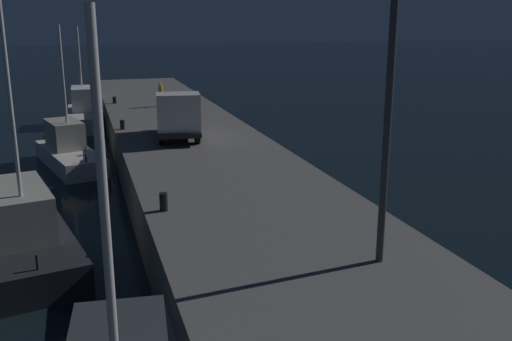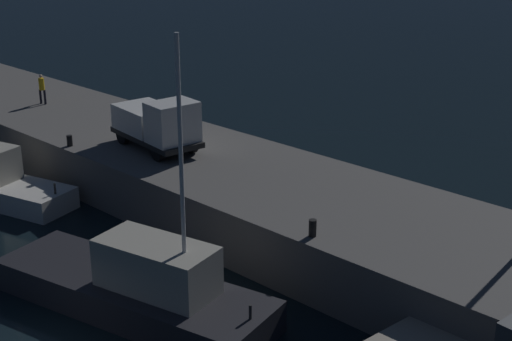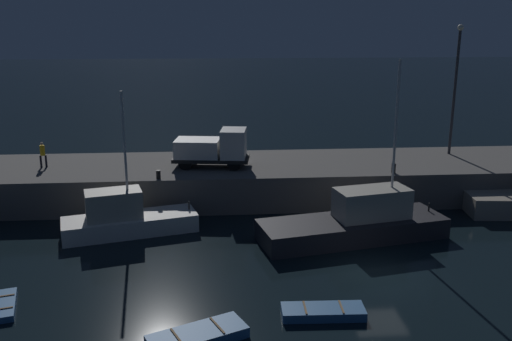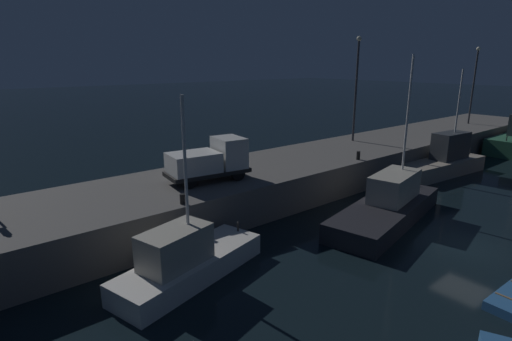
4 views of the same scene
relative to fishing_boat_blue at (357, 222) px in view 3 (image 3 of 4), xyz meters
The scene contains 12 objects.
ground_plane 5.04m from the fishing_boat_blue, 90.96° to the right, with size 320.00×320.00×0.00m, color black.
pier_quay 8.28m from the fishing_boat_blue, 90.57° to the left, with size 77.46×7.85×2.37m.
fishing_boat_blue is the anchor object (origin of this frame).
fishing_trawler_green 13.32m from the fishing_boat_blue, behind, with size 7.96×4.26×8.26m.
dinghy_orange_near 13.27m from the fishing_boat_blue, 131.49° to the right, with size 4.06×2.89×0.47m.
rowboat_white_mid 18.54m from the fishing_boat_blue, 158.57° to the right, with size 1.83×2.90×0.33m.
dinghy_red_small 9.18m from the fishing_boat_blue, 113.13° to the right, with size 3.51×1.32×0.43m.
lamp_post_west 15.31m from the fishing_boat_blue, 46.63° to the left, with size 0.44×0.44×9.32m.
utility_truck 11.32m from the fishing_boat_blue, 136.86° to the left, with size 5.30×2.81×2.59m.
dockworker 21.28m from the fishing_boat_blue, 157.12° to the left, with size 0.45×0.40×1.75m.
bollard_central 6.42m from the fishing_boat_blue, 54.41° to the left, with size 0.28×0.28×0.63m, color black.
bollard_east 12.61m from the fishing_boat_blue, 157.15° to the left, with size 0.28×0.28×0.53m, color black.
Camera 3 is at (-7.91, -23.98, 11.97)m, focal length 38.91 mm.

